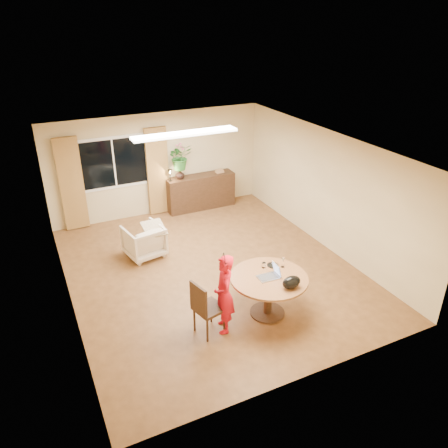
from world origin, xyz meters
name	(u,v)px	position (x,y,z in m)	size (l,w,h in m)	color
floor	(211,270)	(0.00, 0.00, 0.00)	(6.50, 6.50, 0.00)	brown
ceiling	(209,147)	(0.00, 0.00, 2.60)	(6.50, 6.50, 0.00)	white
wall_back	(158,164)	(0.00, 3.25, 1.30)	(5.50, 5.50, 0.00)	tan
wall_left	(61,242)	(-2.75, 0.00, 1.30)	(6.50, 6.50, 0.00)	tan
wall_right	(326,190)	(2.75, 0.00, 1.30)	(6.50, 6.50, 0.00)	tan
window	(114,163)	(-1.10, 3.23, 1.50)	(1.70, 0.03, 1.30)	white
curtain_left	(72,185)	(-2.15, 3.15, 1.15)	(0.55, 0.08, 2.25)	olive
curtain_right	(158,172)	(-0.05, 3.15, 1.15)	(0.55, 0.08, 2.25)	olive
ceiling_panel	(185,134)	(0.00, 1.20, 2.57)	(2.20, 0.35, 0.05)	white
dining_table	(269,285)	(0.32, -1.72, 0.60)	(1.33, 1.33, 0.76)	brown
dining_chair	(209,307)	(-0.80, -1.72, 0.50)	(0.48, 0.44, 1.00)	black
child	(224,294)	(-0.55, -1.77, 0.70)	(0.33, 0.51, 1.39)	red
laptop	(268,271)	(0.29, -1.73, 0.88)	(0.37, 0.25, 0.25)	#B7B7BC
tumbler	(264,265)	(0.39, -1.42, 0.81)	(0.07, 0.07, 0.10)	white
wine_glass	(283,262)	(0.70, -1.55, 0.85)	(0.06, 0.06, 0.18)	white
pot_lid	(273,265)	(0.56, -1.44, 0.77)	(0.20, 0.20, 0.03)	white
handbag	(291,282)	(0.48, -2.15, 0.87)	(0.33, 0.19, 0.22)	black
armchair	(144,241)	(-1.05, 1.18, 0.35)	(0.76, 0.78, 0.71)	beige
throw	(154,225)	(-0.83, 1.10, 0.72)	(0.45, 0.55, 0.03)	beige
sideboard	(201,192)	(1.05, 3.01, 0.46)	(1.83, 0.45, 0.92)	black
vase	(180,174)	(0.48, 3.01, 1.04)	(0.24, 0.24, 0.25)	black
bouquet	(180,157)	(0.51, 3.01, 1.49)	(0.59, 0.51, 0.66)	#346224
book_stack	(220,171)	(1.61, 3.01, 0.96)	(0.21, 0.16, 0.09)	#94674B
desk_lamp	(170,175)	(0.21, 2.96, 1.07)	(0.13, 0.13, 0.31)	black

